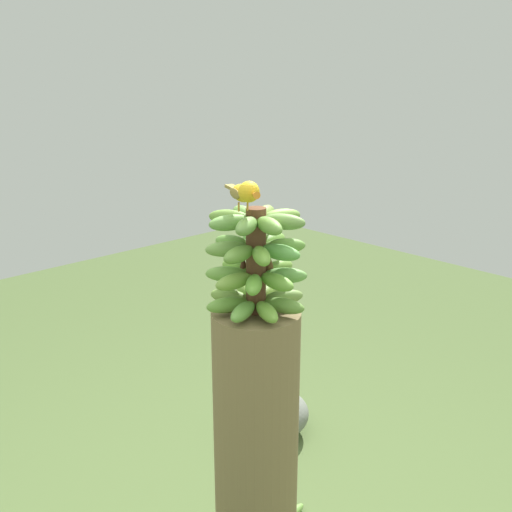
{
  "coord_description": "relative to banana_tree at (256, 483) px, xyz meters",
  "views": [
    {
      "loc": [
        1.01,
        1.05,
        1.71
      ],
      "look_at": [
        0.0,
        0.0,
        1.26
      ],
      "focal_mm": 40.85,
      "sensor_mm": 36.0,
      "label": 1
    }
  ],
  "objects": [
    {
      "name": "perched_bird",
      "position": [
        0.05,
        0.02,
        0.89
      ],
      "size": [
        0.09,
        0.19,
        0.08
      ],
      "color": "#C68933",
      "rests_on": "banana_bunch"
    },
    {
      "name": "banana_bunch",
      "position": [
        -0.0,
        -0.0,
        0.7
      ],
      "size": [
        0.27,
        0.27,
        0.29
      ],
      "color": "brown",
      "rests_on": "banana_tree"
    },
    {
      "name": "garden_rock",
      "position": [
        -0.81,
        -0.72,
        -0.44
      ],
      "size": [
        0.46,
        0.46,
        0.22
      ],
      "primitive_type": "ellipsoid",
      "rotation": [
        0.0,
        0.0,
        3.67
      ],
      "color": "slate",
      "rests_on": "ground"
    },
    {
      "name": "banana_tree",
      "position": [
        0.0,
        0.0,
        0.0
      ],
      "size": [
        0.25,
        0.25,
        1.1
      ],
      "primitive_type": "cylinder",
      "color": "olive",
      "rests_on": "ground"
    }
  ]
}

